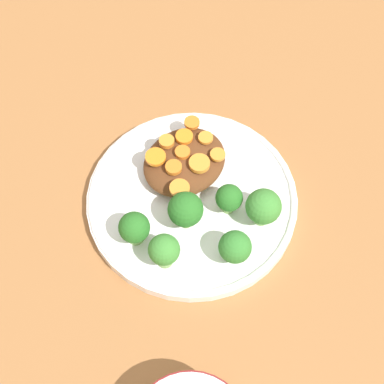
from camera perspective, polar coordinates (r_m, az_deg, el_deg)
ground_plane at (r=0.84m, az=0.00°, el=-1.04°), size 4.00×4.00×0.00m
plate at (r=0.83m, az=0.00°, el=-0.70°), size 0.27×0.27×0.02m
stew_mound at (r=0.83m, az=-0.68°, el=2.71°), size 0.10×0.11×0.03m
broccoli_floret_0 at (r=0.77m, az=-5.14°, el=-3.23°), size 0.04×0.04×0.05m
broccoli_floret_1 at (r=0.76m, az=-2.49°, el=-5.24°), size 0.04×0.04×0.05m
broccoli_floret_2 at (r=0.76m, az=3.84°, el=-4.93°), size 0.04×0.04×0.05m
broccoli_floret_3 at (r=0.78m, az=6.37°, el=-1.35°), size 0.04×0.04×0.06m
broccoli_floret_4 at (r=0.78m, az=-0.58°, el=-1.61°), size 0.04×0.04×0.06m
broccoli_floret_5 at (r=0.79m, az=3.32°, el=-0.58°), size 0.03×0.03×0.05m
carrot_slice_0 at (r=0.81m, az=0.66°, el=2.55°), size 0.03×0.03×0.01m
carrot_slice_1 at (r=0.83m, az=-2.26°, el=4.52°), size 0.02×0.02×0.01m
carrot_slice_2 at (r=0.81m, az=-1.66°, el=2.19°), size 0.02×0.02×0.01m
carrot_slice_3 at (r=0.85m, az=-0.00°, el=6.18°), size 0.02×0.02×0.01m
carrot_slice_4 at (r=0.83m, az=1.22°, el=4.84°), size 0.02×0.02×0.00m
carrot_slice_5 at (r=0.82m, az=-3.26°, el=3.13°), size 0.03×0.03×0.00m
carrot_slice_6 at (r=0.82m, az=-0.85°, el=3.55°), size 0.02×0.02×0.01m
carrot_slice_7 at (r=0.79m, az=-1.11°, el=0.34°), size 0.03×0.03×0.00m
carrot_slice_8 at (r=0.83m, az=-0.69°, el=4.94°), size 0.02×0.02×0.01m
carrot_slice_9 at (r=0.82m, az=2.30°, el=3.34°), size 0.02×0.02×0.00m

